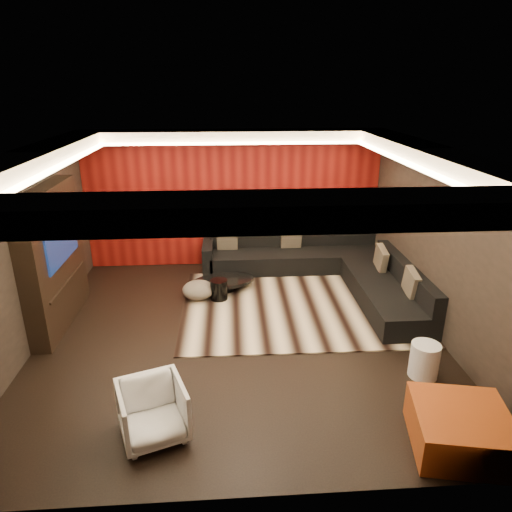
{
  "coord_description": "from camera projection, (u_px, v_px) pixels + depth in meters",
  "views": [
    {
      "loc": [
        -0.17,
        -6.19,
        3.64
      ],
      "look_at": [
        0.3,
        0.6,
        1.05
      ],
      "focal_mm": 32.0,
      "sensor_mm": 36.0,
      "label": 1
    }
  ],
  "objects": [
    {
      "name": "floor",
      "position": [
        239.0,
        334.0,
        7.08
      ],
      "size": [
        6.0,
        6.0,
        0.02
      ],
      "primitive_type": "cube",
      "color": "black",
      "rests_on": "ground"
    },
    {
      "name": "ceiling",
      "position": [
        237.0,
        149.0,
        6.07
      ],
      "size": [
        6.0,
        6.0,
        0.02
      ],
      "primitive_type": "cube",
      "color": "silver",
      "rests_on": "ground"
    },
    {
      "name": "wall_back",
      "position": [
        233.0,
        199.0,
        9.38
      ],
      "size": [
        6.0,
        0.02,
        2.8
      ],
      "primitive_type": "cube",
      "color": "black",
      "rests_on": "ground"
    },
    {
      "name": "wall_left",
      "position": [
        23.0,
        254.0,
        6.38
      ],
      "size": [
        0.02,
        6.0,
        2.8
      ],
      "primitive_type": "cube",
      "color": "black",
      "rests_on": "ground"
    },
    {
      "name": "wall_right",
      "position": [
        441.0,
        244.0,
        6.77
      ],
      "size": [
        0.02,
        6.0,
        2.8
      ],
      "primitive_type": "cube",
      "color": "black",
      "rests_on": "ground"
    },
    {
      "name": "red_feature_wall",
      "position": [
        234.0,
        199.0,
        9.34
      ],
      "size": [
        5.98,
        0.05,
        2.78
      ],
      "primitive_type": "cube",
      "color": "#6B0C0A",
      "rests_on": "ground"
    },
    {
      "name": "soffit_back",
      "position": [
        233.0,
        136.0,
        8.63
      ],
      "size": [
        6.0,
        0.6,
        0.22
      ],
      "primitive_type": "cube",
      "color": "silver",
      "rests_on": "ground"
    },
    {
      "name": "soffit_front",
      "position": [
        247.0,
        211.0,
        3.6
      ],
      "size": [
        6.0,
        0.6,
        0.22
      ],
      "primitive_type": "cube",
      "color": "silver",
      "rests_on": "ground"
    },
    {
      "name": "soffit_left",
      "position": [
        30.0,
        161.0,
        5.94
      ],
      "size": [
        0.6,
        4.8,
        0.22
      ],
      "primitive_type": "cube",
      "color": "silver",
      "rests_on": "ground"
    },
    {
      "name": "soffit_right",
      "position": [
        432.0,
        156.0,
        6.29
      ],
      "size": [
        0.6,
        4.8,
        0.22
      ],
      "primitive_type": "cube",
      "color": "silver",
      "rests_on": "ground"
    },
    {
      "name": "cove_back",
      "position": [
        233.0,
        143.0,
        8.35
      ],
      "size": [
        4.8,
        0.08,
        0.04
      ],
      "primitive_type": "cube",
      "color": "#FFD899",
      "rests_on": "ground"
    },
    {
      "name": "cove_front",
      "position": [
        245.0,
        211.0,
        3.95
      ],
      "size": [
        4.8,
        0.08,
        0.04
      ],
      "primitive_type": "cube",
      "color": "#FFD899",
      "rests_on": "ground"
    },
    {
      "name": "cove_left",
      "position": [
        58.0,
        167.0,
        6.0
      ],
      "size": [
        0.08,
        4.8,
        0.04
      ],
      "primitive_type": "cube",
      "color": "#FFD899",
      "rests_on": "ground"
    },
    {
      "name": "cove_right",
      "position": [
        407.0,
        163.0,
        6.3
      ],
      "size": [
        0.08,
        4.8,
        0.04
      ],
      "primitive_type": "cube",
      "color": "#FFD899",
      "rests_on": "ground"
    },
    {
      "name": "tv_surround",
      "position": [
        53.0,
        258.0,
        7.06
      ],
      "size": [
        0.3,
        2.0,
        2.2
      ],
      "primitive_type": "cube",
      "color": "black",
      "rests_on": "ground"
    },
    {
      "name": "tv_screen",
      "position": [
        61.0,
        236.0,
        6.94
      ],
      "size": [
        0.04,
        1.3,
        0.8
      ],
      "primitive_type": "cube",
      "color": "black",
      "rests_on": "ground"
    },
    {
      "name": "tv_shelf",
      "position": [
        68.0,
        281.0,
        7.21
      ],
      "size": [
        0.04,
        1.6,
        0.04
      ],
      "primitive_type": "cube",
      "color": "black",
      "rests_on": "ground"
    },
    {
      "name": "rug",
      "position": [
        299.0,
        305.0,
        7.94
      ],
      "size": [
        4.03,
        3.04,
        0.02
      ],
      "primitive_type": "cube",
      "rotation": [
        0.0,
        0.0,
        -0.01
      ],
      "color": "beige",
      "rests_on": "floor"
    },
    {
      "name": "coffee_table",
      "position": [
        224.0,
        284.0,
        8.51
      ],
      "size": [
        1.41,
        1.41,
        0.2
      ],
      "primitive_type": "cylinder",
      "rotation": [
        0.0,
        0.0,
        0.25
      ],
      "color": "black",
      "rests_on": "rug"
    },
    {
      "name": "drum_stool",
      "position": [
        219.0,
        290.0,
        8.1
      ],
      "size": [
        0.36,
        0.36,
        0.36
      ],
      "primitive_type": "cylinder",
      "rotation": [
        0.0,
        0.0,
        0.19
      ],
      "color": "black",
      "rests_on": "rug"
    },
    {
      "name": "striped_pouf",
      "position": [
        198.0,
        290.0,
        8.14
      ],
      "size": [
        0.68,
        0.68,
        0.31
      ],
      "primitive_type": "ellipsoid",
      "rotation": [
        0.0,
        0.0,
        -0.21
      ],
      "color": "#B9A68F",
      "rests_on": "rug"
    },
    {
      "name": "white_side_table",
      "position": [
        424.0,
        360.0,
        5.97
      ],
      "size": [
        0.49,
        0.49,
        0.47
      ],
      "primitive_type": "cylinder",
      "rotation": [
        0.0,
        0.0,
        0.39
      ],
      "color": "white",
      "rests_on": "floor"
    },
    {
      "name": "orange_ottoman",
      "position": [
        460.0,
        429.0,
        4.81
      ],
      "size": [
        1.14,
        1.14,
        0.43
      ],
      "primitive_type": "cube",
      "rotation": [
        0.0,
        0.0,
        -0.2
      ],
      "color": "#A63215",
      "rests_on": "floor"
    },
    {
      "name": "armchair",
      "position": [
        153.0,
        411.0,
        4.92
      ],
      "size": [
        0.88,
        0.89,
        0.64
      ],
      "primitive_type": "imported",
      "rotation": [
        0.0,
        0.0,
        0.35
      ],
      "color": "silver",
      "rests_on": "floor"
    },
    {
      "name": "sectional_sofa",
      "position": [
        325.0,
        269.0,
        8.83
      ],
      "size": [
        3.65,
        3.5,
        0.75
      ],
      "color": "black",
      "rests_on": "floor"
    },
    {
      "name": "throw_pillows",
      "position": [
        321.0,
        253.0,
        8.64
      ],
      "size": [
        3.21,
        2.74,
        0.5
      ],
      "color": "tan",
      "rests_on": "sectional_sofa"
    }
  ]
}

